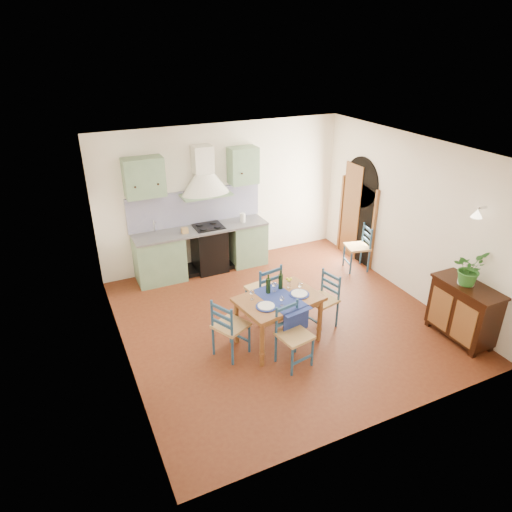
# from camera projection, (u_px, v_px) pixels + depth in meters

# --- Properties ---
(floor) EXTENTS (5.00, 5.00, 0.00)m
(floor) POSITION_uv_depth(u_px,v_px,m) (281.00, 319.00, 7.58)
(floor) COLOR #4B1D10
(floor) RESTS_ON ground
(back_wall) EXTENTS (5.00, 0.96, 2.80)m
(back_wall) POSITION_uv_depth(u_px,v_px,m) (205.00, 219.00, 8.80)
(back_wall) COLOR white
(back_wall) RESTS_ON ground
(right_wall) EXTENTS (0.26, 5.00, 2.80)m
(right_wall) POSITION_uv_depth(u_px,v_px,m) (399.00, 216.00, 8.16)
(right_wall) COLOR white
(right_wall) RESTS_ON ground
(left_wall) EXTENTS (0.04, 5.00, 2.80)m
(left_wall) POSITION_uv_depth(u_px,v_px,m) (116.00, 276.00, 6.01)
(left_wall) COLOR white
(left_wall) RESTS_ON ground
(ceiling) EXTENTS (5.00, 5.00, 0.01)m
(ceiling) POSITION_uv_depth(u_px,v_px,m) (286.00, 151.00, 6.34)
(ceiling) COLOR silver
(ceiling) RESTS_ON back_wall
(dining_table) EXTENTS (1.33, 1.03, 1.09)m
(dining_table) POSITION_uv_depth(u_px,v_px,m) (279.00, 303.00, 6.75)
(dining_table) COLOR brown
(dining_table) RESTS_ON ground
(chair_near) EXTENTS (0.50, 0.50, 0.92)m
(chair_near) POSITION_uv_depth(u_px,v_px,m) (293.00, 335.00, 6.38)
(chair_near) COLOR navy
(chair_near) RESTS_ON ground
(chair_far) EXTENTS (0.54, 0.54, 1.00)m
(chair_far) POSITION_uv_depth(u_px,v_px,m) (265.00, 291.00, 7.40)
(chair_far) COLOR navy
(chair_far) RESTS_ON ground
(chair_left) EXTENTS (0.58, 0.58, 0.93)m
(chair_left) POSITION_uv_depth(u_px,v_px,m) (229.00, 327.00, 6.54)
(chair_left) COLOR navy
(chair_left) RESTS_ON ground
(chair_right) EXTENTS (0.51, 0.51, 0.91)m
(chair_right) POSITION_uv_depth(u_px,v_px,m) (323.00, 300.00, 7.23)
(chair_right) COLOR navy
(chair_right) RESTS_ON ground
(chair_spare) EXTENTS (0.52, 0.52, 0.92)m
(chair_spare) POSITION_uv_depth(u_px,v_px,m) (359.00, 247.00, 9.00)
(chair_spare) COLOR navy
(chair_spare) RESTS_ON ground
(sideboard) EXTENTS (0.50, 1.05, 0.94)m
(sideboard) POSITION_uv_depth(u_px,v_px,m) (463.00, 310.00, 6.90)
(sideboard) COLOR black
(sideboard) RESTS_ON ground
(potted_plant) EXTENTS (0.57, 0.53, 0.51)m
(potted_plant) POSITION_uv_depth(u_px,v_px,m) (469.00, 268.00, 6.64)
(potted_plant) COLOR #2D6C27
(potted_plant) RESTS_ON sideboard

